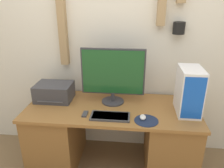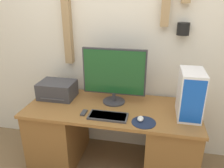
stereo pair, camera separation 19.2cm
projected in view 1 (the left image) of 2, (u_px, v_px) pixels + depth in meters
name	position (u px, v px, depth m)	size (l,w,h in m)	color
wall_back	(116.00, 34.00, 2.32)	(6.40, 0.17, 2.89)	silver
desk	(112.00, 135.00, 2.31)	(1.70, 0.72, 0.71)	brown
monitor	(113.00, 74.00, 2.18)	(0.64, 0.23, 0.57)	#333338
keyboard	(110.00, 116.00, 2.00)	(0.36, 0.17, 0.02)	#3D3D42
mousepad	(146.00, 121.00, 1.94)	(0.22, 0.22, 0.00)	#19233D
mouse	(143.00, 117.00, 1.96)	(0.05, 0.09, 0.03)	silver
computer_tower	(189.00, 91.00, 2.01)	(0.20, 0.33, 0.44)	white
printer	(54.00, 92.00, 2.31)	(0.38, 0.29, 0.18)	#38383D
remote_control	(85.00, 114.00, 2.04)	(0.04, 0.10, 0.02)	#38383D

